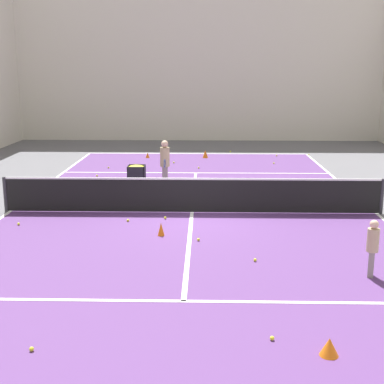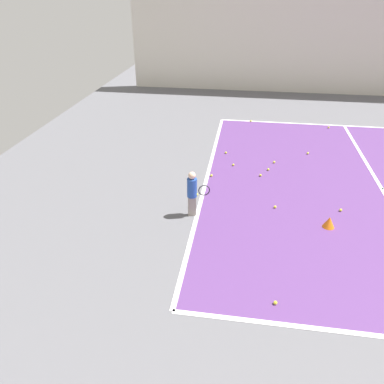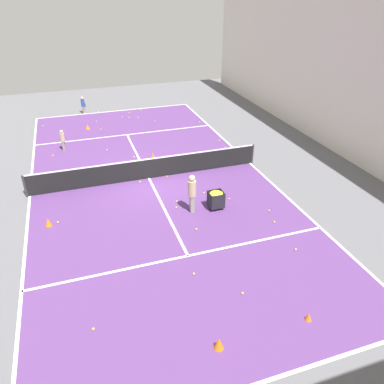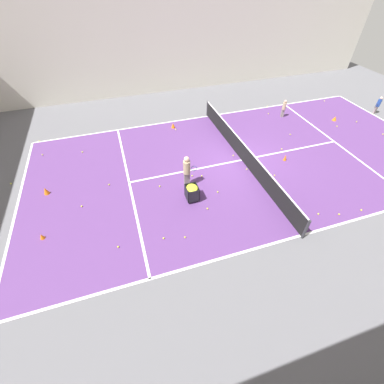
# 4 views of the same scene
# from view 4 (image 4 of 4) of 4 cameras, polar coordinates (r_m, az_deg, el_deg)

# --- Properties ---
(ground_plane) EXTENTS (35.33, 35.33, 0.00)m
(ground_plane) POSITION_cam_4_polar(r_m,az_deg,el_deg) (13.91, 10.98, 6.98)
(ground_plane) COLOR #5B5B60
(court_playing_area) EXTENTS (10.38, 21.51, 0.00)m
(court_playing_area) POSITION_cam_4_polar(r_m,az_deg,el_deg) (13.91, 10.98, 6.98)
(court_playing_area) COLOR #563370
(court_playing_area) RESTS_ON ground
(line_baseline_far) EXTENTS (10.38, 0.10, 0.00)m
(line_baseline_far) POSITION_cam_4_polar(r_m,az_deg,el_deg) (13.52, -34.30, -2.36)
(line_baseline_far) COLOR white
(line_baseline_far) RESTS_ON ground
(line_sideline_left) EXTENTS (0.10, 21.51, 0.00)m
(line_sideline_left) POSITION_cam_4_polar(r_m,az_deg,el_deg) (10.94, 22.96, -8.90)
(line_sideline_left) COLOR white
(line_sideline_left) RESTS_ON ground
(line_sideline_right) EXTENTS (0.10, 21.51, 0.00)m
(line_sideline_right) POSITION_cam_4_polar(r_m,az_deg,el_deg) (17.92, 3.49, 16.47)
(line_sideline_right) COLOR white
(line_sideline_right) RESTS_ON ground
(line_service_near) EXTENTS (10.38, 0.10, 0.00)m
(line_service_near) POSITION_cam_4_polar(r_m,az_deg,el_deg) (17.26, 29.06, 9.78)
(line_service_near) COLOR white
(line_service_near) RESTS_ON ground
(line_service_far) EXTENTS (10.38, 0.10, 0.00)m
(line_service_far) POSITION_cam_4_polar(r_m,az_deg,el_deg) (12.61, -13.79, 2.07)
(line_service_far) COLOR white
(line_service_far) RESTS_ON ground
(line_centre_service) EXTENTS (0.10, 11.83, 0.00)m
(line_centre_service) POSITION_cam_4_polar(r_m,az_deg,el_deg) (13.91, 10.98, 7.00)
(line_centre_service) COLOR white
(line_centre_service) RESTS_ON ground
(hall_enclosure_right) EXTENTS (0.15, 31.63, 8.45)m
(hall_enclosure_right) POSITION_cam_4_polar(r_m,az_deg,el_deg) (21.08, -1.54, 32.77)
(hall_enclosure_right) COLOR silver
(hall_enclosure_right) RESTS_ON ground
(tennis_net) EXTENTS (10.68, 0.10, 1.00)m
(tennis_net) POSITION_cam_4_polar(r_m,az_deg,el_deg) (13.62, 11.27, 8.73)
(tennis_net) COLOR #2D2D33
(tennis_net) RESTS_ON ground
(player_near_baseline) EXTENTS (0.31, 0.56, 1.17)m
(player_near_baseline) POSITION_cam_4_polar(r_m,az_deg,el_deg) (21.77, 36.03, 15.50)
(player_near_baseline) COLOR gray
(player_near_baseline) RESTS_ON ground
(coach_at_net) EXTENTS (0.35, 0.66, 1.61)m
(coach_at_net) POSITION_cam_4_polar(r_m,az_deg,el_deg) (11.53, -1.14, 5.04)
(coach_at_net) COLOR gray
(coach_at_net) RESTS_ON ground
(child_midcourt) EXTENTS (0.29, 0.29, 1.15)m
(child_midcourt) POSITION_cam_4_polar(r_m,az_deg,el_deg) (18.52, 19.77, 17.28)
(child_midcourt) COLOR gray
(child_midcourt) RESTS_ON ground
(ball_cart) EXTENTS (0.59, 0.53, 0.75)m
(ball_cart) POSITION_cam_4_polar(r_m,az_deg,el_deg) (11.05, 0.00, 0.34)
(ball_cart) COLOR black
(ball_cart) RESTS_ON ground
(training_cone_0) EXTENTS (0.27, 0.27, 0.27)m
(training_cone_0) POSITION_cam_4_polar(r_m,az_deg,el_deg) (19.65, 29.15, 14.09)
(training_cone_0) COLOR orange
(training_cone_0) RESTS_ON ground
(training_cone_1) EXTENTS (0.24, 0.24, 0.31)m
(training_cone_1) POSITION_cam_4_polar(r_m,az_deg,el_deg) (16.51, -4.23, 14.55)
(training_cone_1) COLOR orange
(training_cone_1) RESTS_ON ground
(training_cone_2) EXTENTS (0.18, 0.18, 0.23)m
(training_cone_2) POSITION_cam_4_polar(r_m,az_deg,el_deg) (11.47, -30.41, -8.50)
(training_cone_2) COLOR orange
(training_cone_2) RESTS_ON ground
(training_cone_3) EXTENTS (0.25, 0.25, 0.35)m
(training_cone_3) POSITION_cam_4_polar(r_m,az_deg,el_deg) (13.31, -29.74, 0.25)
(training_cone_3) COLOR orange
(training_cone_3) RESTS_ON ground
(training_cone_4) EXTENTS (0.17, 0.17, 0.33)m
(training_cone_4) POSITION_cam_4_polar(r_m,az_deg,el_deg) (14.41, 20.01, 7.19)
(training_cone_4) COLOR orange
(training_cone_4) RESTS_ON ground
(tennis_ball_0) EXTENTS (0.07, 0.07, 0.07)m
(tennis_ball_0) POSITION_cam_4_polar(r_m,az_deg,el_deg) (12.08, -7.19, 1.26)
(tennis_ball_0) COLOR yellow
(tennis_ball_0) RESTS_ON ground
(tennis_ball_1) EXTENTS (0.07, 0.07, 0.07)m
(tennis_ball_1) POSITION_cam_4_polar(r_m,az_deg,el_deg) (14.11, 9.14, 8.01)
(tennis_ball_1) COLOR yellow
(tennis_ball_1) RESTS_ON ground
(tennis_ball_2) EXTENTS (0.07, 0.07, 0.07)m
(tennis_ball_2) POSITION_cam_4_polar(r_m,az_deg,el_deg) (12.00, 26.27, -4.38)
(tennis_ball_2) COLOR yellow
(tennis_ball_2) RESTS_ON ground
(tennis_ball_3) EXTENTS (0.07, 0.07, 0.07)m
(tennis_ball_3) POSITION_cam_4_polar(r_m,az_deg,el_deg) (22.22, 27.35, 17.53)
(tennis_ball_3) COLOR yellow
(tennis_ball_3) RESTS_ON ground
(tennis_ball_4) EXTENTS (0.07, 0.07, 0.07)m
(tennis_ball_4) POSITION_cam_4_polar(r_m,az_deg,el_deg) (18.87, 16.63, 16.34)
(tennis_ball_4) COLOR yellow
(tennis_ball_4) RESTS_ON ground
(tennis_ball_5) EXTENTS (0.07, 0.07, 0.07)m
(tennis_ball_5) POSITION_cam_4_polar(r_m,az_deg,el_deg) (17.54, -30.83, 9.70)
(tennis_ball_5) COLOR yellow
(tennis_ball_5) RESTS_ON ground
(tennis_ball_6) EXTENTS (0.07, 0.07, 0.07)m
(tennis_ball_6) POSITION_cam_4_polar(r_m,az_deg,el_deg) (12.05, -23.32, -2.94)
(tennis_ball_6) COLOR yellow
(tennis_ball_6) RESTS_ON ground
(tennis_ball_8) EXTENTS (0.07, 0.07, 0.07)m
(tennis_ball_8) POSITION_cam_4_polar(r_m,az_deg,el_deg) (12.39, 29.87, -4.31)
(tennis_ball_8) COLOR yellow
(tennis_ball_8) RESTS_ON ground
(tennis_ball_9) EXTENTS (0.07, 0.07, 0.07)m
(tennis_ball_9) POSITION_cam_4_polar(r_m,az_deg,el_deg) (12.57, 2.20, 3.59)
(tennis_ball_9) COLOR yellow
(tennis_ball_9) RESTS_ON ground
(tennis_ball_10) EXTENTS (0.07, 0.07, 0.07)m
(tennis_ball_10) POSITION_cam_4_polar(r_m,az_deg,el_deg) (19.88, 16.41, 17.79)
(tennis_ball_10) COLOR yellow
(tennis_ball_10) RESTS_ON ground
(tennis_ball_12) EXTENTS (0.07, 0.07, 0.07)m
(tennis_ball_12) POSITION_cam_4_polar(r_m,az_deg,el_deg) (16.30, -3.63, 13.69)
(tennis_ball_12) COLOR yellow
(tennis_ball_12) RESTS_ON ground
(tennis_ball_15) EXTENTS (0.07, 0.07, 0.07)m
(tennis_ball_15) POSITION_cam_4_polar(r_m,az_deg,el_deg) (14.86, -35.29, 1.53)
(tennis_ball_15) COLOR yellow
(tennis_ball_15) RESTS_ON ground
(tennis_ball_16) EXTENTS (0.07, 0.07, 0.07)m
(tennis_ball_16) POSITION_cam_4_polar(r_m,az_deg,el_deg) (18.96, 29.53, 12.60)
(tennis_ball_16) COLOR yellow
(tennis_ball_16) RESTS_ON ground
(tennis_ball_17) EXTENTS (0.07, 0.07, 0.07)m
(tennis_ball_17) POSITION_cam_4_polar(r_m,az_deg,el_deg) (10.01, -1.56, -10.02)
(tennis_ball_17) COLOR yellow
(tennis_ball_17) RESTS_ON ground
(tennis_ball_18) EXTENTS (0.07, 0.07, 0.07)m
(tennis_ball_18) POSITION_cam_4_polar(r_m,az_deg,el_deg) (16.84, 21.00, 11.87)
(tennis_ball_18) COLOR yellow
(tennis_ball_18) RESTS_ON ground
(tennis_ball_19) EXTENTS (0.07, 0.07, 0.07)m
(tennis_ball_19) POSITION_cam_4_polar(r_m,az_deg,el_deg) (12.58, 0.03, 3.63)
(tennis_ball_19) COLOR yellow
(tennis_ball_19) RESTS_ON ground
(tennis_ball_20) EXTENTS (0.07, 0.07, 0.07)m
(tennis_ball_20) POSITION_cam_4_polar(r_m,az_deg,el_deg) (10.04, -6.32, -10.17)
(tennis_ball_20) COLOR yellow
(tennis_ball_20) RESTS_ON ground
(tennis_ball_21) EXTENTS (0.07, 0.07, 0.07)m
(tennis_ball_21) POSITION_cam_4_polar(r_m,az_deg,el_deg) (11.76, 5.73, 0.01)
(tennis_ball_21) COLOR yellow
(tennis_ball_21) RESTS_ON ground
(tennis_ball_23) EXTENTS (0.07, 0.07, 0.07)m
(tennis_ball_23) POSITION_cam_4_polar(r_m,az_deg,el_deg) (10.13, -16.08, -11.62)
(tennis_ball_23) COLOR yellow
(tennis_ball_23) RESTS_ON ground
(tennis_ball_25) EXTENTS (0.07, 0.07, 0.07)m
(tennis_ball_25) POSITION_cam_4_polar(r_m,az_deg,el_deg) (19.52, 36.71, 10.26)
(tennis_ball_25) COLOR yellow
(tennis_ball_25) RESTS_ON ground
(tennis_ball_26) EXTENTS (0.07, 0.07, 0.07)m
(tennis_ball_26) POSITION_cam_4_polar(r_m,az_deg,el_deg) (20.16, 32.73, 13.00)
(tennis_ball_26) COLOR yellow
(tennis_ball_26) RESTS_ON ground
(tennis_ball_27) EXTENTS (0.07, 0.07, 0.07)m
(tennis_ball_27) POSITION_cam_4_polar(r_m,az_deg,el_deg) (16.16, -30.30, 7.16)
(tennis_ball_27) COLOR yellow
(tennis_ball_27) RESTS_ON ground
(tennis_ball_28) EXTENTS (0.07, 0.07, 0.07)m
(tennis_ball_28) POSITION_cam_4_polar(r_m,az_deg,el_deg) (15.28, 19.31, 9.00)
(tennis_ball_28) COLOR yellow
(tennis_ball_28) RESTS_ON ground
(tennis_ball_30) EXTENTS (0.07, 0.07, 0.07)m
(tennis_ball_30) POSITION_cam_4_polar(r_m,az_deg,el_deg) (15.43, -23.20, 8.17)
(tennis_ball_30) COLOR yellow
(tennis_ball_30) RESTS_ON ground
(tennis_ball_31) EXTENTS (0.07, 0.07, 0.07)m
(tennis_ball_31) POSITION_cam_4_polar(r_m,az_deg,el_deg) (10.99, 3.46, -3.71)
(tennis_ball_31) COLOR yellow
(tennis_ball_31) RESTS_ON ground
(tennis_ball_32) EXTENTS (0.07, 0.07, 0.07)m
(tennis_ball_32) POSITION_cam_4_polar(r_m,az_deg,el_deg) (13.72, 14.84, 5.85)
(tennis_ball_32) COLOR yellow
(tennis_ball_32) RESTS_ON ground
(tennis_ball_34) EXTENTS (0.07, 0.07, 0.07)m
(tennis_ball_34) POSITION_cam_4_polar(r_m,az_deg,el_deg) (13.27, 12.06, 4.98)
(tennis_ball_34) COLOR yellow
(tennis_ball_34) RESTS_ON ground
(tennis_ball_35) EXTENTS (0.07, 0.07, 0.07)m
(tennis_ball_35) POSITION_cam_4_polar(r_m,az_deg,el_deg) (13.24, 17.87, 3.55)
(tennis_ball_35) COLOR yellow
(tennis_ball_35) RESTS_ON ground
(tennis_ball_36) EXTENTS (0.07, 0.07, 0.07)m
(tennis_ball_36) POSITION_cam_4_polar(r_m,az_deg,el_deg) (13.08, 33.48, -3.35)
(tennis_ball_36) COLOR yellow
(tennis_ball_36) RESTS_ON ground
(tennis_ball_37) EXTENTS (0.07, 0.07, 0.07)m
(tennis_ball_37) POSITION_cam_4_polar(r_m,az_deg,el_deg) (12.70, -17.96, 1.59)
(tennis_ball_37) COLOR yellow
(tennis_ball_37) RESTS_ON ground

